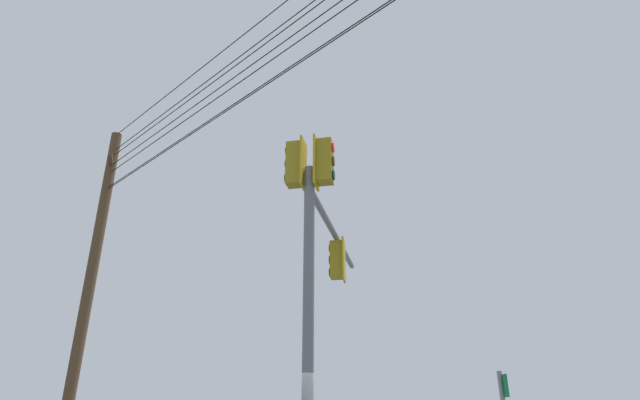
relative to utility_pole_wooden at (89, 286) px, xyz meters
The scene contains 2 objects.
signal_mast_assembly 9.17m from the utility_pole_wooden, 17.51° to the left, with size 4.37×4.41×6.89m.
utility_pole_wooden is the anchor object (origin of this frame).
Camera 1 is at (6.76, -4.97, 1.87)m, focal length 28.31 mm.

